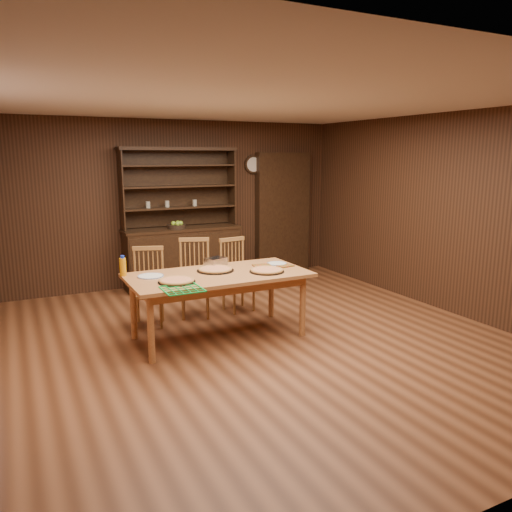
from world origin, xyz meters
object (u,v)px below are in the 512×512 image
chair_center (195,275)px  juice_bottle (123,266)px  china_hutch (182,249)px  dining_table (218,280)px  chair_left (149,284)px  chair_right (236,272)px

chair_center → juice_bottle: chair_center is taller
china_hutch → juice_bottle: bearing=-123.3°
china_hutch → chair_center: china_hutch is taller
dining_table → china_hutch: bearing=81.4°
chair_left → chair_center: bearing=27.8°
chair_right → chair_center: bearing=171.7°
china_hutch → chair_right: china_hutch is taller
china_hutch → chair_center: 1.53m
chair_right → juice_bottle: size_ratio=4.25×
chair_left → chair_right: chair_right is taller
dining_table → chair_center: 0.92m
chair_center → china_hutch: bearing=97.5°
chair_left → chair_center: chair_center is taller
chair_center → chair_right: (0.57, -0.01, -0.02)m
chair_left → chair_right: (1.20, 0.08, 0.01)m
chair_left → china_hutch: bearing=78.4°
dining_table → juice_bottle: juice_bottle is taller
chair_left → chair_center: 0.64m
dining_table → chair_right: chair_right is taller
chair_center → chair_right: size_ratio=1.04×
chair_left → chair_center: (0.63, 0.09, 0.03)m
china_hutch → juice_bottle: china_hutch is taller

